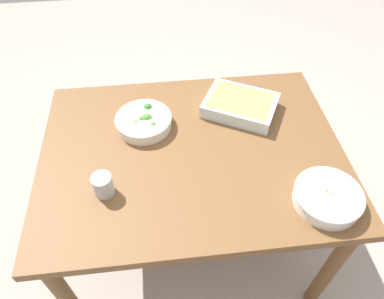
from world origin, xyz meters
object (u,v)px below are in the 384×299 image
drink_cup (103,186)px  broccoli_bowl (144,121)px  stew_bowl (328,197)px  baking_dish (240,105)px  spoon_by_stew (314,204)px

drink_cup → broccoli_bowl: bearing=-114.6°
stew_bowl → broccoli_bowl: size_ratio=1.01×
baking_dish → drink_cup: size_ratio=4.33×
stew_bowl → baking_dish: 0.54m
spoon_by_stew → drink_cup: bearing=-10.7°
stew_bowl → drink_cup: bearing=-9.6°
drink_cup → baking_dish: bearing=-146.6°
baking_dish → drink_cup: drink_cup is taller
broccoli_bowl → drink_cup: (0.15, 0.32, 0.01)m
stew_bowl → spoon_by_stew: size_ratio=1.36×
stew_bowl → baking_dish: size_ratio=0.65×
spoon_by_stew → baking_dish: bearing=-72.7°
broccoli_bowl → baking_dish: bearing=-173.1°
baking_dish → stew_bowl: bearing=111.8°
stew_bowl → broccoli_bowl: 0.77m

